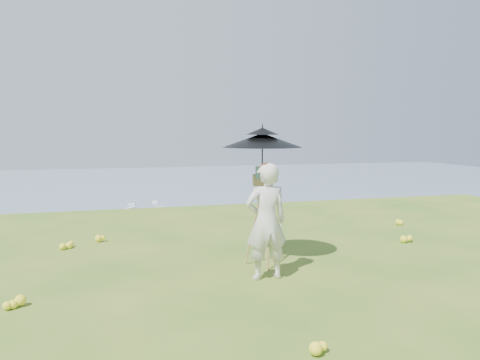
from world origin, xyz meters
name	(u,v)px	position (x,y,z in m)	size (l,w,h in m)	color
ground	(408,281)	(0.00, 0.00, 0.00)	(14.00, 14.00, 0.00)	#3A6C1E
shoreline_tier	(139,348)	(0.00, 75.00, -36.00)	(170.00, 28.00, 8.00)	gray
bay_water	(120,201)	(0.00, 240.00, -34.00)	(700.00, 700.00, 0.00)	slate
slope_trees	(160,324)	(0.00, 35.00, -15.00)	(110.00, 50.00, 6.00)	#215018
harbor_town	(138,313)	(0.00, 75.00, -29.50)	(110.00, 22.00, 5.00)	silver
moored_boats	(87,235)	(-12.50, 161.00, -33.65)	(140.00, 140.00, 0.70)	silver
wildflowers	(397,271)	(0.00, 0.25, 0.06)	(10.00, 10.50, 0.12)	yellow
painter	(266,221)	(-1.79, 0.62, 0.79)	(0.58, 0.38, 1.58)	silver
field_easel	(263,216)	(-1.65, 1.21, 0.75)	(0.57, 0.57, 1.50)	#A68745
sun_umbrella	(262,154)	(-1.65, 1.24, 1.66)	(1.17, 1.17, 0.86)	black
painter_cap	(267,166)	(-1.79, 0.62, 1.54)	(0.19, 0.23, 0.10)	#C16A70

